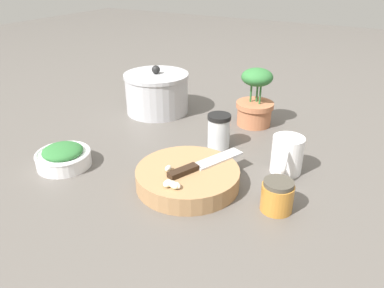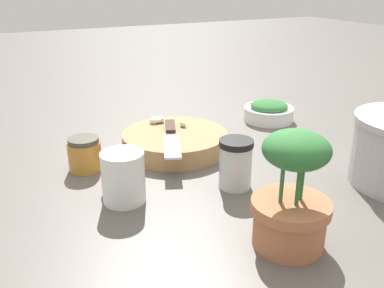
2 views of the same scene
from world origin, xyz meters
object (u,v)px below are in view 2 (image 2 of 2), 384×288
object	(u,v)px
coffee_mug	(122,176)
herb_bowl	(269,111)
potted_herb	(292,198)
honey_jar	(85,154)
spice_jar	(235,163)
chef_knife	(171,136)
garlic_cloves	(161,121)
cutting_board	(175,141)

from	to	relation	value
coffee_mug	herb_bowl	bearing A→B (deg)	-153.32
coffee_mug	potted_herb	xyz separation A→B (m)	(-0.18, 0.24, 0.03)
coffee_mug	honey_jar	size ratio (longest dim) A/B	1.62
spice_jar	coffee_mug	bearing A→B (deg)	-12.19
chef_knife	honey_jar	bearing A→B (deg)	16.94
garlic_cloves	honey_jar	bearing A→B (deg)	22.37
cutting_board	herb_bowl	xyz separation A→B (m)	(-0.32, -0.08, 0.01)
chef_knife	spice_jar	xyz separation A→B (m)	(-0.05, 0.19, 0.00)
garlic_cloves	spice_jar	bearing A→B (deg)	96.03
garlic_cloves	herb_bowl	distance (m)	0.33
cutting_board	spice_jar	distance (m)	0.22
cutting_board	honey_jar	bearing A→B (deg)	3.42
coffee_mug	honey_jar	bearing A→B (deg)	-79.31
garlic_cloves	coffee_mug	xyz separation A→B (m)	(0.18, 0.25, -0.00)
chef_knife	coffee_mug	distance (m)	0.22
chef_knife	honey_jar	size ratio (longest dim) A/B	2.97
herb_bowl	spice_jar	bearing A→B (deg)	45.30
cutting_board	spice_jar	bearing A→B (deg)	97.20
cutting_board	chef_knife	world-z (taller)	chef_knife
garlic_cloves	cutting_board	bearing A→B (deg)	92.48
chef_knife	potted_herb	size ratio (longest dim) A/B	1.13
garlic_cloves	potted_herb	world-z (taller)	potted_herb
cutting_board	potted_herb	world-z (taller)	potted_herb
cutting_board	coffee_mug	world-z (taller)	coffee_mug
spice_jar	honey_jar	distance (m)	0.32
cutting_board	honey_jar	distance (m)	0.21
cutting_board	coffee_mug	size ratio (longest dim) A/B	2.14
spice_jar	coffee_mug	world-z (taller)	spice_jar
garlic_cloves	honey_jar	world-z (taller)	honey_jar
chef_knife	herb_bowl	distance (m)	0.36
honey_jar	potted_herb	distance (m)	0.46
honey_jar	potted_herb	bearing A→B (deg)	117.50
garlic_cloves	coffee_mug	size ratio (longest dim) A/B	0.69
spice_jar	potted_herb	size ratio (longest dim) A/B	0.52
honey_jar	coffee_mug	bearing A→B (deg)	100.69
spice_jar	potted_herb	world-z (taller)	potted_herb
chef_knife	spice_jar	world-z (taller)	spice_jar
cutting_board	spice_jar	size ratio (longest dim) A/B	2.52
spice_jar	honey_jar	size ratio (longest dim) A/B	1.38
cutting_board	chef_knife	bearing A→B (deg)	53.37
cutting_board	garlic_cloves	bearing A→B (deg)	-87.52
garlic_cloves	herb_bowl	xyz separation A→B (m)	(-0.33, -0.01, -0.02)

